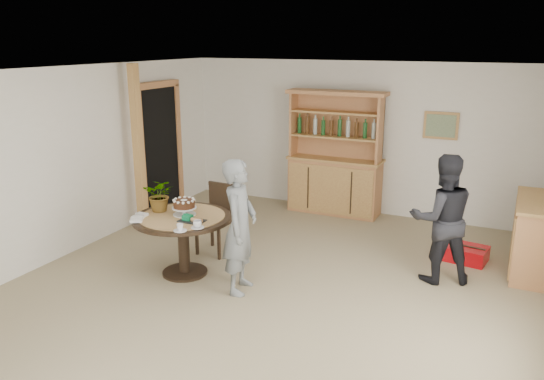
{
  "coord_description": "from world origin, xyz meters",
  "views": [
    {
      "loc": [
        2.38,
        -4.96,
        2.83
      ],
      "look_at": [
        -0.26,
        0.69,
        1.05
      ],
      "focal_mm": 35.0,
      "sensor_mm": 36.0,
      "label": 1
    }
  ],
  "objects_px": {
    "hutch": "(335,173)",
    "red_suitcase": "(463,253)",
    "teen_boy": "(240,227)",
    "dining_chair": "(218,214)",
    "sideboard": "(536,237)",
    "dining_table": "(183,228)",
    "adult_person": "(442,219)"
  },
  "relations": [
    {
      "from": "hutch",
      "to": "dining_chair",
      "type": "distance_m",
      "value": 2.48
    },
    {
      "from": "hutch",
      "to": "red_suitcase",
      "type": "height_order",
      "value": "hutch"
    },
    {
      "from": "dining_table",
      "to": "hutch",
      "type": "bearing_deg",
      "value": 74.01
    },
    {
      "from": "sideboard",
      "to": "adult_person",
      "type": "distance_m",
      "value": 1.32
    },
    {
      "from": "dining_chair",
      "to": "dining_table",
      "type": "bearing_deg",
      "value": -86.89
    },
    {
      "from": "dining_chair",
      "to": "teen_boy",
      "type": "relative_size",
      "value": 0.6
    },
    {
      "from": "hutch",
      "to": "adult_person",
      "type": "distance_m",
      "value": 2.81
    },
    {
      "from": "teen_boy",
      "to": "red_suitcase",
      "type": "relative_size",
      "value": 2.38
    },
    {
      "from": "adult_person",
      "to": "sideboard",
      "type": "bearing_deg",
      "value": -169.72
    },
    {
      "from": "dining_chair",
      "to": "teen_boy",
      "type": "xyz_separation_m",
      "value": [
        0.85,
        -0.93,
        0.25
      ]
    },
    {
      "from": "hutch",
      "to": "teen_boy",
      "type": "distance_m",
      "value": 3.24
    },
    {
      "from": "dining_chair",
      "to": "teen_boy",
      "type": "height_order",
      "value": "teen_boy"
    },
    {
      "from": "sideboard",
      "to": "dining_table",
      "type": "height_order",
      "value": "sideboard"
    },
    {
      "from": "sideboard",
      "to": "hutch",
      "type": "bearing_deg",
      "value": 157.79
    },
    {
      "from": "dining_chair",
      "to": "red_suitcase",
      "type": "xyz_separation_m",
      "value": [
        3.1,
        1.09,
        -0.43
      ]
    },
    {
      "from": "hutch",
      "to": "dining_chair",
      "type": "height_order",
      "value": "hutch"
    },
    {
      "from": "hutch",
      "to": "dining_chair",
      "type": "xyz_separation_m",
      "value": [
        -0.89,
        -2.3,
        -0.15
      ]
    },
    {
      "from": "sideboard",
      "to": "red_suitcase",
      "type": "height_order",
      "value": "sideboard"
    },
    {
      "from": "adult_person",
      "to": "red_suitcase",
      "type": "distance_m",
      "value": 1.05
    },
    {
      "from": "teen_boy",
      "to": "hutch",
      "type": "bearing_deg",
      "value": -11.61
    },
    {
      "from": "sideboard",
      "to": "adult_person",
      "type": "xyz_separation_m",
      "value": [
        -1.05,
        -0.74,
        0.31
      ]
    },
    {
      "from": "teen_boy",
      "to": "adult_person",
      "type": "height_order",
      "value": "adult_person"
    },
    {
      "from": "hutch",
      "to": "red_suitcase",
      "type": "bearing_deg",
      "value": -28.89
    },
    {
      "from": "hutch",
      "to": "sideboard",
      "type": "relative_size",
      "value": 1.62
    },
    {
      "from": "hutch",
      "to": "dining_chair",
      "type": "relative_size",
      "value": 2.16
    },
    {
      "from": "hutch",
      "to": "dining_table",
      "type": "bearing_deg",
      "value": -105.99
    },
    {
      "from": "sideboard",
      "to": "dining_table",
      "type": "distance_m",
      "value": 4.37
    },
    {
      "from": "dining_table",
      "to": "dining_chair",
      "type": "bearing_deg",
      "value": 89.67
    },
    {
      "from": "sideboard",
      "to": "dining_chair",
      "type": "relative_size",
      "value": 1.33
    },
    {
      "from": "hutch",
      "to": "sideboard",
      "type": "bearing_deg",
      "value": -22.21
    },
    {
      "from": "dining_table",
      "to": "adult_person",
      "type": "distance_m",
      "value": 3.11
    },
    {
      "from": "sideboard",
      "to": "red_suitcase",
      "type": "relative_size",
      "value": 1.92
    }
  ]
}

